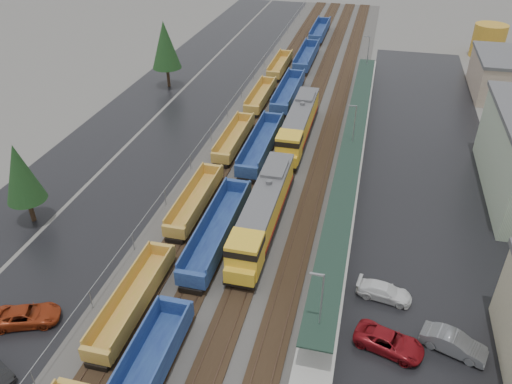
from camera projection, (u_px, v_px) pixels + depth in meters
ballast_strip at (290, 124)px, 72.86m from camera, size 20.00×160.00×0.08m
trackbed at (290, 123)px, 72.80m from camera, size 14.60×160.00×0.22m
west_parking_lot at (193, 114)px, 75.90m from camera, size 10.00×160.00×0.02m
west_road at (133, 108)px, 77.91m from camera, size 9.00×160.00×0.02m
east_commuter_lot at (428, 174)px, 60.90m from camera, size 16.00×100.00×0.02m
station_platform at (350, 160)px, 62.43m from camera, size 3.00×80.00×8.00m
chainlink_fence at (225, 112)px, 72.65m from camera, size 0.08×160.04×2.02m
tree_west_near at (20, 173)px, 49.68m from camera, size 3.96×3.96×9.00m
tree_west_far at (165, 45)px, 81.80m from camera, size 4.84×4.84×11.00m
tree_east at (510, 106)px, 62.12m from camera, size 4.40×4.40×10.00m
locomotive_lead at (263, 213)px, 49.84m from camera, size 2.99×19.68×4.46m
locomotive_trail at (298, 125)px, 66.98m from camera, size 2.99×19.68×4.46m
well_string_yellow at (196, 201)px, 54.01m from camera, size 2.44×104.80×2.16m
well_string_blue at (261, 145)px, 64.61m from camera, size 2.85×128.78×2.52m
storage_tank at (488, 41)px, 97.81m from camera, size 6.24×6.24×6.24m
parked_car_west_c at (27, 316)px, 40.53m from camera, size 4.17×5.80×1.47m
parked_car_east_b at (389, 342)px, 38.27m from camera, size 3.87×5.82×1.48m
parked_car_east_c at (384, 292)px, 42.91m from camera, size 2.57×4.95×1.37m
parked_car_east_e at (454, 343)px, 38.06m from camera, size 3.19×5.24×1.63m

